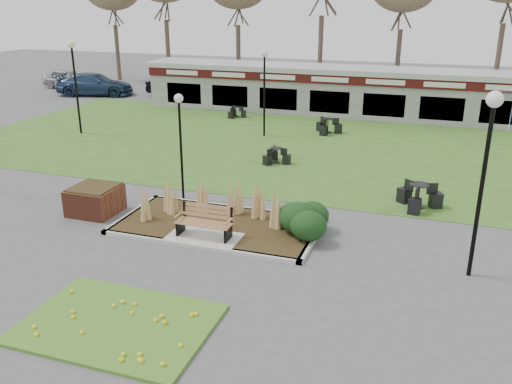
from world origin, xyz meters
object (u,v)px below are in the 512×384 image
(bistro_set_a, at_px, (276,158))
(car_silver, at_px, (69,79))
(lamp_post_near_right, at_px, (488,145))
(car_blue, at_px, (95,84))
(park_bench, at_px, (205,221))
(food_pavilion, at_px, (334,90))
(bistro_set_d, at_px, (328,128))
(lamp_post_mid_right, at_px, (264,74))
(car_black, at_px, (174,87))
(lamp_post_far_left, at_px, (74,66))
(bistro_set_b, at_px, (236,114))
(lamp_post_mid_left, at_px, (180,124))
(patio_umbrella, at_px, (512,111))
(brick_planter, at_px, (95,200))
(bistro_set_c, at_px, (418,200))

(bistro_set_a, xyz_separation_m, car_silver, (-21.63, 14.40, 0.52))
(lamp_post_near_right, distance_m, car_blue, 32.99)
(park_bench, relative_size, food_pavilion, 0.07)
(bistro_set_d, bearing_deg, lamp_post_mid_right, -151.69)
(park_bench, xyz_separation_m, bistro_set_a, (-0.30, 8.32, -0.34))
(food_pavilion, bearing_deg, car_black, 169.78)
(car_black, bearing_deg, lamp_post_far_left, -161.84)
(bistro_set_b, bearing_deg, lamp_post_mid_right, -51.64)
(lamp_post_mid_left, bearing_deg, patio_umbrella, 44.52)
(lamp_post_mid_right, height_order, patio_umbrella, lamp_post_mid_right)
(brick_planter, relative_size, car_blue, 0.27)
(brick_planter, relative_size, bistro_set_a, 1.18)
(bistro_set_d, bearing_deg, lamp_post_near_right, -64.65)
(bistro_set_c, bearing_deg, bistro_set_a, 150.25)
(bistro_set_a, distance_m, patio_umbrella, 11.78)
(bistro_set_b, height_order, bistro_set_d, bistro_set_d)
(lamp_post_near_right, bearing_deg, bistro_set_a, 133.80)
(lamp_post_mid_left, xyz_separation_m, lamp_post_mid_right, (-0.15, 9.92, 0.45))
(lamp_post_near_right, distance_m, bistro_set_b, 21.27)
(patio_umbrella, bearing_deg, lamp_post_mid_left, -135.48)
(lamp_post_mid_right, height_order, bistro_set_b, lamp_post_mid_right)
(bistro_set_b, relative_size, car_blue, 0.21)
(park_bench, height_order, lamp_post_near_right, lamp_post_near_right)
(lamp_post_far_left, relative_size, car_black, 1.11)
(park_bench, distance_m, bistro_set_d, 14.54)
(brick_planter, xyz_separation_m, lamp_post_mid_left, (2.21, 2.20, 2.31))
(park_bench, relative_size, brick_planter, 1.13)
(bistro_set_a, xyz_separation_m, bistro_set_c, (6.24, -3.56, 0.06))
(car_black, bearing_deg, food_pavilion, -83.96)
(patio_umbrella, xyz_separation_m, car_blue, (-27.73, 6.22, -0.99))
(lamp_post_mid_right, bearing_deg, car_black, 137.52)
(bistro_set_c, xyz_separation_m, bistro_set_d, (-5.22, 9.76, -0.02))
(brick_planter, bearing_deg, bistro_set_d, 69.62)
(food_pavilion, relative_size, lamp_post_near_right, 5.06)
(food_pavilion, bearing_deg, car_silver, 172.21)
(brick_planter, height_order, car_black, car_black)
(lamp_post_near_right, height_order, patio_umbrella, lamp_post_near_right)
(car_silver, bearing_deg, food_pavilion, -89.09)
(bistro_set_a, bearing_deg, lamp_post_far_left, 170.73)
(brick_planter, bearing_deg, bistro_set_a, 61.53)
(brick_planter, distance_m, lamp_post_mid_right, 12.60)
(food_pavilion, height_order, lamp_post_near_right, lamp_post_near_right)
(bistro_set_a, bearing_deg, car_blue, 145.13)
(park_bench, bearing_deg, car_black, 119.13)
(park_bench, distance_m, bistro_set_b, 17.61)
(car_silver, bearing_deg, park_bench, -127.30)
(lamp_post_mid_right, bearing_deg, lamp_post_mid_left, -89.16)
(car_black, relative_size, car_blue, 0.78)
(lamp_post_mid_left, height_order, car_blue, lamp_post_mid_left)
(food_pavilion, distance_m, lamp_post_near_right, 21.03)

